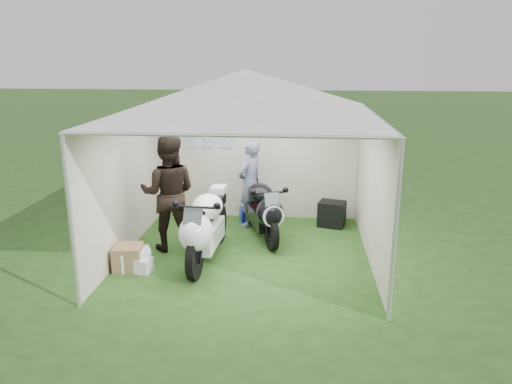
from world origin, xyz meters
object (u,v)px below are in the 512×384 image
at_px(person_dark_jacket, 169,193).
at_px(crate_1, 128,257).
at_px(canopy_tent, 246,97).
at_px(paddock_stand, 250,215).
at_px(motorcycle_white, 205,225).
at_px(crate_2, 141,265).
at_px(equipment_box, 332,214).
at_px(person_blue_jacket, 250,183).
at_px(motorcycle_black, 262,208).
at_px(crate_0, 136,259).

distance_m(person_dark_jacket, crate_1, 1.27).
xyz_separation_m(canopy_tent, crate_1, (-1.75, -0.80, -2.39)).
xyz_separation_m(paddock_stand, person_dark_jacket, (-1.22, -1.52, 0.83)).
xyz_separation_m(motorcycle_white, person_dark_jacket, (-0.70, 0.50, 0.37)).
bearing_deg(crate_2, equipment_box, 38.43).
bearing_deg(person_blue_jacket, crate_1, -4.41).
xyz_separation_m(equipment_box, crate_1, (-3.24, -2.30, -0.05)).
height_order(motorcycle_white, paddock_stand, motorcycle_white).
height_order(motorcycle_white, person_blue_jacket, person_blue_jacket).
height_order(motorcycle_black, crate_1, motorcycle_black).
relative_size(canopy_tent, crate_2, 18.83).
distance_m(motorcycle_black, person_blue_jacket, 0.78).
relative_size(equipment_box, crate_2, 1.62).
bearing_deg(paddock_stand, canopy_tent, -86.67).
xyz_separation_m(motorcycle_black, crate_2, (-1.73, -1.63, -0.45)).
distance_m(person_blue_jacket, crate_0, 2.78).
xyz_separation_m(motorcycle_black, paddock_stand, (-0.30, 0.88, -0.41)).
xyz_separation_m(person_dark_jacket, crate_1, (-0.44, -0.90, -0.79)).
distance_m(person_blue_jacket, crate_2, 2.81).
relative_size(crate_0, crate_1, 1.07).
xyz_separation_m(motorcycle_white, crate_1, (-1.14, -0.39, -0.42)).
xyz_separation_m(canopy_tent, person_blue_jacket, (-0.08, 1.41, -1.74)).
xyz_separation_m(person_blue_jacket, crate_1, (-1.67, -2.21, -0.65)).
bearing_deg(crate_0, person_blue_jacket, 54.33).
bearing_deg(person_blue_jacket, equipment_box, 126.08).
bearing_deg(crate_1, canopy_tent, 24.56).
height_order(equipment_box, crate_1, equipment_box).
bearing_deg(canopy_tent, crate_2, -149.60).
relative_size(motorcycle_black, person_blue_jacket, 1.17).
bearing_deg(equipment_box, person_dark_jacket, -153.43).
height_order(canopy_tent, crate_1, canopy_tent).
xyz_separation_m(motorcycle_black, crate_0, (-1.85, -1.52, -0.41)).
bearing_deg(person_blue_jacket, person_dark_jacket, -10.54).
height_order(person_blue_jacket, crate_0, person_blue_jacket).
relative_size(person_dark_jacket, crate_1, 4.62).
distance_m(motorcycle_black, crate_0, 2.43).
xyz_separation_m(equipment_box, crate_2, (-3.01, -2.39, -0.13)).
height_order(equipment_box, crate_0, equipment_box).
xyz_separation_m(motorcycle_white, equipment_box, (2.10, 1.91, -0.37)).
distance_m(canopy_tent, person_dark_jacket, 2.07).
bearing_deg(paddock_stand, motorcycle_white, -104.30).
bearing_deg(motorcycle_black, equipment_box, 11.39).
bearing_deg(person_dark_jacket, motorcycle_black, -162.19).
bearing_deg(motorcycle_white, crate_2, -148.46).
relative_size(motorcycle_white, motorcycle_black, 1.13).
relative_size(person_blue_jacket, equipment_box, 3.44).
distance_m(motorcycle_black, equipment_box, 1.52).
distance_m(person_dark_jacket, crate_2, 1.33).
xyz_separation_m(crate_0, crate_1, (-0.11, -0.02, 0.04)).
relative_size(canopy_tent, equipment_box, 11.60).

